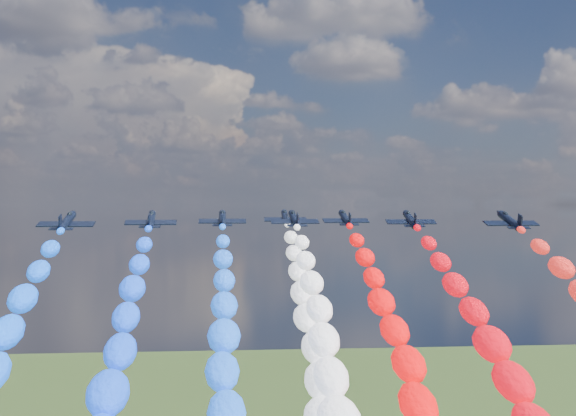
{
  "coord_description": "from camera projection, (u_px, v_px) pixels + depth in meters",
  "views": [
    {
      "loc": [
        -11.56,
        -125.57,
        99.03
      ],
      "look_at": [
        0.0,
        4.0,
        98.49
      ],
      "focal_mm": 48.2,
      "sensor_mm": 36.0,
      "label": 1
    }
  ],
  "objects": [
    {
      "name": "jet_0",
      "position": [
        67.0,
        222.0,
        117.13
      ],
      "size": [
        8.88,
        11.89,
        5.42
      ],
      "primitive_type": null,
      "rotation": [
        0.27,
        0.0,
        -0.04
      ],
      "color": "black"
    },
    {
      "name": "jet_1",
      "position": [
        151.0,
        220.0,
        128.27
      ],
      "size": [
        8.75,
        11.8,
        5.42
      ],
      "primitive_type": null,
      "rotation": [
        0.27,
        0.0,
        0.03
      ],
      "color": "black"
    },
    {
      "name": "jet_2",
      "position": [
        222.0,
        219.0,
        138.8
      ],
      "size": [
        8.54,
        11.65,
        5.42
      ],
      "primitive_type": null,
      "rotation": [
        0.27,
        0.0,
        -0.01
      ],
      "color": "black"
    },
    {
      "name": "trail_2",
      "position": [
        224.0,
        414.0,
        88.53
      ],
      "size": [
        5.96,
        97.83,
        46.26
      ],
      "primitive_type": null,
      "color": "blue"
    },
    {
      "name": "jet_3",
      "position": [
        294.0,
        219.0,
        135.76
      ],
      "size": [
        8.86,
        11.88,
        5.42
      ],
      "primitive_type": null,
      "rotation": [
        0.27,
        0.0,
        0.04
      ],
      "color": "black"
    },
    {
      "name": "jet_4",
      "position": [
        285.0,
        217.0,
        154.34
      ],
      "size": [
        8.69,
        11.75,
        5.42
      ],
      "primitive_type": null,
      "rotation": [
        0.27,
        0.0,
        -0.02
      ],
      "color": "black"
    },
    {
      "name": "trail_4",
      "position": [
        317.0,
        382.0,
        104.07
      ],
      "size": [
        5.96,
        97.83,
        46.26
      ],
      "primitive_type": null,
      "color": "white"
    },
    {
      "name": "jet_5",
      "position": [
        345.0,
        219.0,
        142.91
      ],
      "size": [
        8.78,
        11.82,
        5.42
      ],
      "primitive_type": null,
      "rotation": [
        0.27,
        0.0,
        0.03
      ],
      "color": "black"
    },
    {
      "name": "trail_5",
      "position": [
        414.0,
        404.0,
        92.64
      ],
      "size": [
        5.96,
        97.83,
        46.26
      ],
      "primitive_type": null,
      "color": "#F30608"
    },
    {
      "name": "jet_6",
      "position": [
        410.0,
        220.0,
        132.98
      ],
      "size": [
        8.98,
        11.96,
        5.42
      ],
      "primitive_type": null,
      "rotation": [
        0.27,
        0.0,
        -0.05
      ],
      "color": "black"
    },
    {
      "name": "jet_7",
      "position": [
        510.0,
        221.0,
        122.54
      ],
      "size": [
        8.57,
        11.67,
        5.42
      ],
      "primitive_type": null,
      "rotation": [
        0.27,
        0.0,
        0.01
      ],
      "color": "black"
    }
  ]
}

